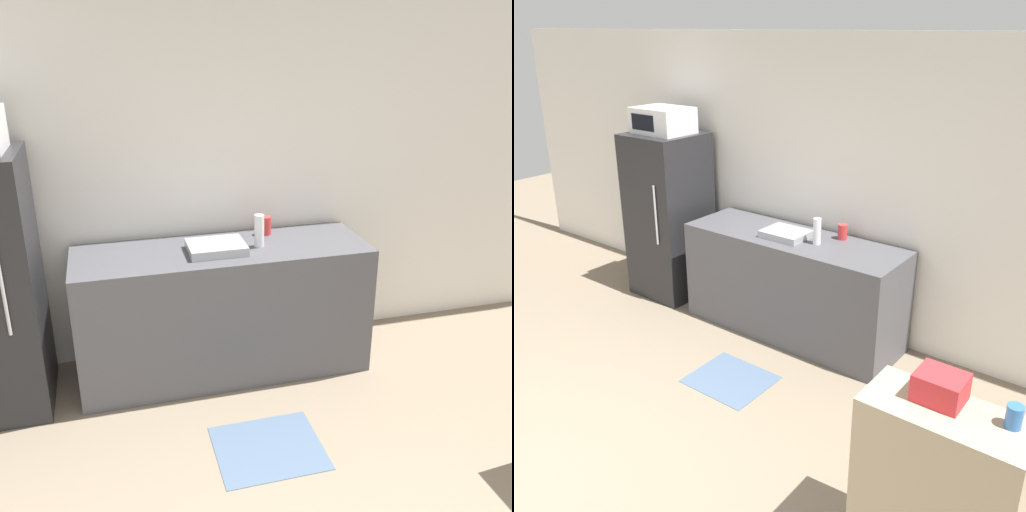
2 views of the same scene
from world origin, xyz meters
The scene contains 11 objects.
wall_back centered at (0.00, 3.12, 1.30)m, with size 8.00×0.06×2.60m, color white.
refrigerator centered at (-1.30, 2.68, 0.83)m, with size 0.68×0.68×1.67m.
microwave centered at (-1.30, 2.68, 1.79)m, with size 0.54×0.42×0.25m.
counter centered at (0.23, 2.71, 0.47)m, with size 2.01×0.66×0.93m, color #4C4C51.
sink_basin centered at (0.18, 2.67, 0.96)m, with size 0.38×0.31×0.06m, color #9EA3A8.
bottle_tall centered at (0.48, 2.69, 1.05)m, with size 0.07×0.07×0.22m, color silver.
bottle_short centered at (0.59, 2.92, 1.00)m, with size 0.08×0.08×0.13m, color red.
shelf_cabinet centered at (2.21, 1.12, 0.49)m, with size 0.79×0.36×0.98m, color tan.
basket centered at (2.14, 1.18, 1.05)m, with size 0.23×0.19×0.14m, color red.
jar centered at (2.48, 1.19, 1.03)m, with size 0.08×0.08×0.11m, color #336BB2.
kitchen_rug centered at (0.28, 1.77, 0.00)m, with size 0.63×0.54×0.01m, color slate.
Camera 2 is at (2.87, -1.11, 2.63)m, focal length 40.00 mm.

